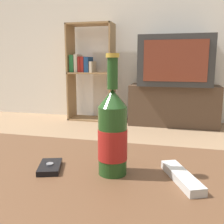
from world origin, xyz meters
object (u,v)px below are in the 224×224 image
at_px(television, 175,61).
at_px(beer_bottle, 113,133).
at_px(remote_control, 182,177).
at_px(tv_stand, 173,105).
at_px(bookshelf, 88,70).
at_px(cell_phone, 50,167).

height_order(television, beer_bottle, television).
distance_m(beer_bottle, remote_control, 0.20).
height_order(television, remote_control, television).
xyz_separation_m(tv_stand, bookshelf, (-1.12, 0.06, 0.42)).
distance_m(television, beer_bottle, 2.67).
distance_m(television, remote_control, 2.68).
height_order(television, cell_phone, television).
bearing_deg(television, bookshelf, 176.96).
bearing_deg(tv_stand, television, -90.00).
bearing_deg(cell_phone, beer_bottle, -12.60).
xyz_separation_m(beer_bottle, cell_phone, (-0.17, -0.02, -0.10)).
distance_m(bookshelf, remote_control, 2.97).
xyz_separation_m(television, beer_bottle, (-0.11, -2.66, -0.18)).
height_order(tv_stand, cell_phone, cell_phone).
height_order(tv_stand, remote_control, remote_control).
relative_size(tv_stand, beer_bottle, 3.55).
relative_size(bookshelf, remote_control, 7.42).
height_order(bookshelf, cell_phone, bookshelf).
distance_m(bookshelf, cell_phone, 2.87).
bearing_deg(remote_control, cell_phone, 158.32).
bearing_deg(bookshelf, television, -3.04).
distance_m(beer_bottle, cell_phone, 0.19).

